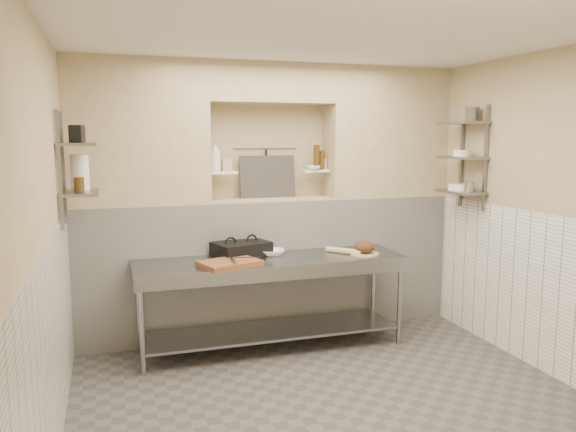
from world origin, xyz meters
name	(u,v)px	position (x,y,z in m)	size (l,w,h in m)	color
floor	(331,405)	(0.00, 0.00, -0.05)	(4.00, 3.90, 0.10)	#534E49
ceiling	(336,26)	(0.00, 0.00, 2.85)	(4.00, 3.90, 0.10)	silver
wall_left	(40,240)	(-2.05, 0.00, 1.40)	(0.10, 3.90, 2.80)	tan
wall_right	(553,214)	(2.05, 0.00, 1.40)	(0.10, 3.90, 2.80)	tan
wall_back	(264,198)	(0.00, 2.00, 1.40)	(4.00, 0.10, 2.80)	tan
wall_front	(514,296)	(0.00, -2.00, 1.40)	(4.00, 0.10, 2.80)	tan
backwall_lower	(271,265)	(0.00, 1.75, 0.70)	(4.00, 0.40, 1.40)	white
alcove_sill	(270,199)	(0.00, 1.75, 1.41)	(1.30, 0.40, 0.02)	tan
backwall_pillar_left	(138,133)	(-1.33, 1.75, 2.10)	(1.35, 0.40, 1.40)	tan
backwall_pillar_right	(385,133)	(1.33, 1.75, 2.10)	(1.35, 0.40, 1.40)	tan
backwall_header	(270,83)	(0.00, 1.75, 2.60)	(1.30, 0.40, 0.40)	tan
wainscot_left	(56,343)	(-1.99, 0.00, 0.70)	(0.02, 3.90, 1.40)	white
wainscot_right	(542,293)	(1.99, 0.00, 0.70)	(0.02, 3.90, 1.40)	white
alcove_shelf_left	(223,173)	(-0.50, 1.75, 1.70)	(0.28, 0.16, 0.03)	white
alcove_shelf_right	(315,171)	(0.50, 1.75, 1.70)	(0.28, 0.16, 0.03)	white
utensil_rail	(266,147)	(0.00, 1.92, 1.95)	(0.02, 0.02, 0.70)	gray
hanging_steel	(266,163)	(0.00, 1.90, 1.78)	(0.02, 0.02, 0.30)	black
splash_panel	(268,177)	(0.00, 1.85, 1.64)	(0.60, 0.02, 0.45)	#383330
shelf_rail_left_a	(63,168)	(-1.98, 1.25, 1.80)	(0.03, 0.03, 0.95)	slate
shelf_rail_left_b	(59,170)	(-1.98, 0.85, 1.80)	(0.03, 0.03, 0.95)	slate
wall_shelf_left_lower	(80,193)	(-1.84, 1.05, 1.60)	(0.30, 0.50, 0.03)	slate
wall_shelf_left_upper	(77,144)	(-1.84, 1.05, 2.00)	(0.30, 0.50, 0.03)	slate
shelf_rail_right_a	(462,157)	(1.98, 1.25, 1.85)	(0.03, 0.03, 1.05)	slate
shelf_rail_right_b	(486,158)	(1.98, 0.85, 1.85)	(0.03, 0.03, 1.05)	slate
wall_shelf_right_lower	(461,192)	(1.84, 1.05, 1.50)	(0.30, 0.50, 0.03)	slate
wall_shelf_right_mid	(462,158)	(1.84, 1.05, 1.85)	(0.30, 0.50, 0.03)	slate
wall_shelf_right_upper	(464,123)	(1.84, 1.05, 2.20)	(0.30, 0.50, 0.03)	slate
prep_table	(272,285)	(-0.15, 1.18, 0.64)	(2.60, 0.70, 0.90)	gray
panini_press	(241,249)	(-0.40, 1.40, 0.97)	(0.60, 0.51, 0.14)	black
cutting_board	(230,263)	(-0.59, 1.01, 0.92)	(0.52, 0.36, 0.05)	brown
knife_blade	(247,258)	(-0.41, 1.10, 0.95)	(0.23, 0.03, 0.01)	gray
tongs	(233,260)	(-0.57, 0.97, 0.96)	(0.02, 0.02, 0.27)	gray
mixing_bowl	(272,252)	(-0.10, 1.33, 0.93)	(0.24, 0.24, 0.06)	white
rolling_pin	(344,251)	(0.60, 1.19, 0.93)	(0.06, 0.06, 0.38)	tan
bread_board	(364,254)	(0.78, 1.09, 0.91)	(0.29, 0.29, 0.02)	tan
bread_loaf	(364,247)	(0.78, 1.09, 0.98)	(0.20, 0.20, 0.12)	#4C2D19
bottle_soap	(215,157)	(-0.57, 1.76, 1.86)	(0.12, 0.12, 0.30)	white
jar_alcove	(227,165)	(-0.46, 1.74, 1.78)	(0.09, 0.09, 0.13)	tan
bowl_alcove	(313,168)	(0.46, 1.70, 1.74)	(0.15, 0.15, 0.05)	white
condiment_a	(322,160)	(0.58, 1.74, 1.81)	(0.06, 0.06, 0.20)	#3F280C
condiment_b	(317,157)	(0.51, 1.74, 1.84)	(0.07, 0.07, 0.26)	#3F280C
condiment_c	(324,164)	(0.61, 1.78, 1.77)	(0.07, 0.07, 0.11)	white
jug_left	(80,172)	(-1.84, 1.20, 1.76)	(0.15, 0.15, 0.30)	white
jar_left	(79,185)	(-1.84, 0.97, 1.67)	(0.08, 0.08, 0.12)	#3F280C
box_left_upper	(77,134)	(-1.84, 1.05, 2.08)	(0.10, 0.10, 0.14)	black
bowl_right	(459,187)	(1.84, 1.08, 1.55)	(0.22, 0.22, 0.07)	white
canister_right	(469,187)	(1.84, 0.91, 1.56)	(0.10, 0.10, 0.10)	gray
bowl_right_mid	(462,153)	(1.84, 1.06, 1.89)	(0.17, 0.17, 0.06)	white
basket_right	(465,115)	(1.84, 1.04, 2.28)	(0.18, 0.22, 0.14)	gray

